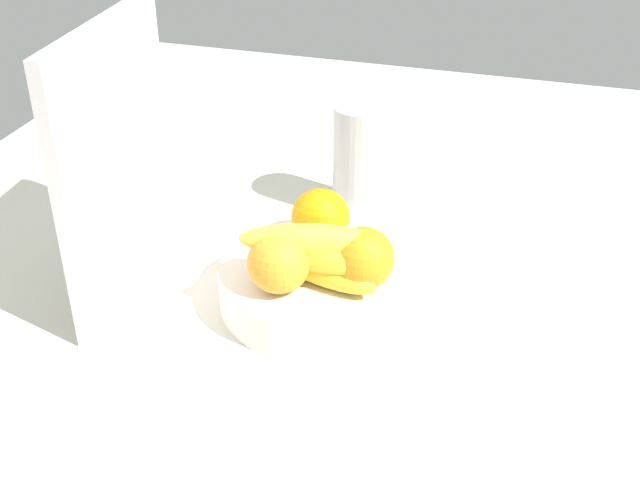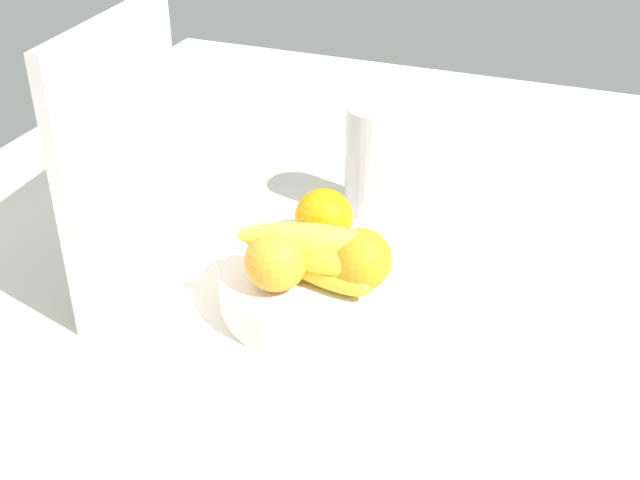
{
  "view_description": "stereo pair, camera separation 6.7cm",
  "coord_description": "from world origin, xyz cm",
  "px_view_note": "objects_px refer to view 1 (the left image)",
  "views": [
    {
      "loc": [
        -86.37,
        -26.43,
        63.05
      ],
      "look_at": [
        -2.24,
        -1.0,
        9.43
      ],
      "focal_mm": 46.09,
      "sensor_mm": 36.0,
      "label": 1
    },
    {
      "loc": [
        -84.19,
        -32.75,
        63.05
      ],
      "look_at": [
        -2.24,
        -1.0,
        9.43
      ],
      "focal_mm": 46.09,
      "sensor_mm": 36.0,
      "label": 2
    }
  ],
  "objects_px": {
    "fruit_bowl": "(320,284)",
    "orange_front_left": "(320,218)",
    "orange_front_right": "(279,262)",
    "orange_center": "(363,258)",
    "banana_bunch": "(312,254)",
    "thermos_tumbler": "(360,159)",
    "cutting_board": "(117,165)"
  },
  "relations": [
    {
      "from": "fruit_bowl",
      "to": "cutting_board",
      "type": "xyz_separation_m",
      "value": [
        -0.04,
        0.25,
        0.15
      ]
    },
    {
      "from": "orange_center",
      "to": "cutting_board",
      "type": "relative_size",
      "value": 0.22
    },
    {
      "from": "orange_center",
      "to": "thermos_tumbler",
      "type": "height_order",
      "value": "thermos_tumbler"
    },
    {
      "from": "banana_bunch",
      "to": "cutting_board",
      "type": "relative_size",
      "value": 0.5
    },
    {
      "from": "fruit_bowl",
      "to": "orange_center",
      "type": "distance_m",
      "value": 0.09
    },
    {
      "from": "orange_center",
      "to": "thermos_tumbler",
      "type": "xyz_separation_m",
      "value": [
        0.28,
        0.07,
        -0.01
      ]
    },
    {
      "from": "orange_center",
      "to": "cutting_board",
      "type": "bearing_deg",
      "value": 92.22
    },
    {
      "from": "orange_front_left",
      "to": "fruit_bowl",
      "type": "bearing_deg",
      "value": -163.63
    },
    {
      "from": "fruit_bowl",
      "to": "thermos_tumbler",
      "type": "height_order",
      "value": "thermos_tumbler"
    },
    {
      "from": "fruit_bowl",
      "to": "orange_front_right",
      "type": "height_order",
      "value": "orange_front_right"
    },
    {
      "from": "orange_front_left",
      "to": "cutting_board",
      "type": "distance_m",
      "value": 0.27
    },
    {
      "from": "orange_front_left",
      "to": "thermos_tumbler",
      "type": "relative_size",
      "value": 0.44
    },
    {
      "from": "orange_front_left",
      "to": "thermos_tumbler",
      "type": "distance_m",
      "value": 0.2
    },
    {
      "from": "thermos_tumbler",
      "to": "fruit_bowl",
      "type": "bearing_deg",
      "value": -176.98
    },
    {
      "from": "cutting_board",
      "to": "thermos_tumbler",
      "type": "xyz_separation_m",
      "value": [
        0.29,
        -0.24,
        -0.09
      ]
    },
    {
      "from": "orange_front_left",
      "to": "orange_front_right",
      "type": "distance_m",
      "value": 0.12
    },
    {
      "from": "fruit_bowl",
      "to": "orange_front_left",
      "type": "xyz_separation_m",
      "value": [
        0.06,
        0.02,
        0.07
      ]
    },
    {
      "from": "fruit_bowl",
      "to": "banana_bunch",
      "type": "distance_m",
      "value": 0.08
    },
    {
      "from": "fruit_bowl",
      "to": "orange_front_left",
      "type": "height_order",
      "value": "orange_front_left"
    },
    {
      "from": "orange_front_right",
      "to": "cutting_board",
      "type": "relative_size",
      "value": 0.22
    },
    {
      "from": "cutting_board",
      "to": "thermos_tumbler",
      "type": "bearing_deg",
      "value": -43.05
    },
    {
      "from": "fruit_bowl",
      "to": "thermos_tumbler",
      "type": "xyz_separation_m",
      "value": [
        0.25,
        0.01,
        0.06
      ]
    },
    {
      "from": "orange_front_left",
      "to": "thermos_tumbler",
      "type": "xyz_separation_m",
      "value": [
        0.2,
        -0.0,
        -0.01
      ]
    },
    {
      "from": "banana_bunch",
      "to": "orange_front_right",
      "type": "bearing_deg",
      "value": 124.88
    },
    {
      "from": "orange_front_left",
      "to": "orange_center",
      "type": "height_order",
      "value": "same"
    },
    {
      "from": "fruit_bowl",
      "to": "orange_front_right",
      "type": "distance_m",
      "value": 0.1
    },
    {
      "from": "fruit_bowl",
      "to": "banana_bunch",
      "type": "xyz_separation_m",
      "value": [
        -0.04,
        -0.0,
        0.07
      ]
    },
    {
      "from": "fruit_bowl",
      "to": "cutting_board",
      "type": "bearing_deg",
      "value": 98.1
    },
    {
      "from": "fruit_bowl",
      "to": "orange_front_left",
      "type": "relative_size",
      "value": 3.38
    },
    {
      "from": "banana_bunch",
      "to": "thermos_tumbler",
      "type": "xyz_separation_m",
      "value": [
        0.29,
        0.01,
        -0.01
      ]
    },
    {
      "from": "fruit_bowl",
      "to": "orange_front_right",
      "type": "relative_size",
      "value": 3.38
    },
    {
      "from": "orange_front_left",
      "to": "banana_bunch",
      "type": "xyz_separation_m",
      "value": [
        -0.09,
        -0.02,
        0.0
      ]
    }
  ]
}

